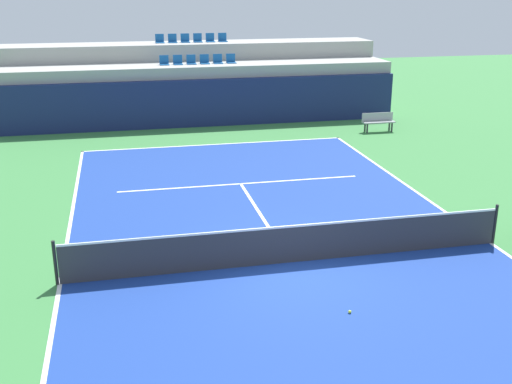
% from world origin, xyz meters
% --- Properties ---
extents(ground_plane, '(80.00, 80.00, 0.00)m').
position_xyz_m(ground_plane, '(0.00, 0.00, 0.00)').
color(ground_plane, '#387A3D').
extents(court_surface, '(11.00, 24.00, 0.01)m').
position_xyz_m(court_surface, '(0.00, 0.00, 0.01)').
color(court_surface, navy).
rests_on(court_surface, ground_plane).
extents(baseline_far, '(11.00, 0.10, 0.00)m').
position_xyz_m(baseline_far, '(0.00, 11.95, 0.01)').
color(baseline_far, white).
rests_on(baseline_far, court_surface).
extents(sideline_left, '(0.10, 24.00, 0.00)m').
position_xyz_m(sideline_left, '(-5.45, 0.00, 0.01)').
color(sideline_left, white).
rests_on(sideline_left, court_surface).
extents(sideline_right, '(0.10, 24.00, 0.00)m').
position_xyz_m(sideline_right, '(5.45, 0.00, 0.01)').
color(sideline_right, white).
rests_on(sideline_right, court_surface).
extents(service_line_far, '(8.26, 0.10, 0.00)m').
position_xyz_m(service_line_far, '(0.00, 6.40, 0.01)').
color(service_line_far, white).
rests_on(service_line_far, court_surface).
extents(centre_service_line, '(0.10, 6.40, 0.00)m').
position_xyz_m(centre_service_line, '(0.00, 3.20, 0.01)').
color(centre_service_line, white).
rests_on(centre_service_line, court_surface).
extents(back_wall, '(18.94, 0.30, 2.22)m').
position_xyz_m(back_wall, '(0.00, 15.58, 1.11)').
color(back_wall, navy).
rests_on(back_wall, ground_plane).
extents(stands_tier_lower, '(18.94, 2.40, 2.76)m').
position_xyz_m(stands_tier_lower, '(0.00, 16.93, 1.38)').
color(stands_tier_lower, '#9E9E99').
rests_on(stands_tier_lower, ground_plane).
extents(stands_tier_upper, '(18.94, 2.40, 3.57)m').
position_xyz_m(stands_tier_upper, '(0.00, 19.33, 1.79)').
color(stands_tier_upper, '#9E9E99').
rests_on(stands_tier_upper, ground_plane).
extents(seating_row_lower, '(3.68, 0.44, 0.44)m').
position_xyz_m(seating_row_lower, '(-0.00, 17.03, 2.89)').
color(seating_row_lower, '#145193').
rests_on(seating_row_lower, stands_tier_lower).
extents(seating_row_upper, '(3.68, 0.44, 0.44)m').
position_xyz_m(seating_row_upper, '(-0.00, 19.43, 3.70)').
color(seating_row_upper, '#145193').
rests_on(seating_row_upper, stands_tier_upper).
extents(tennis_net, '(11.08, 0.08, 1.07)m').
position_xyz_m(tennis_net, '(0.00, 0.00, 0.51)').
color(tennis_net, black).
rests_on(tennis_net, court_surface).
extents(player_bench, '(1.50, 0.40, 0.85)m').
position_xyz_m(player_bench, '(7.67, 12.78, 0.51)').
color(player_bench, '#99999E').
rests_on(player_bench, ground_plane).
extents(tennis_ball_0, '(0.07, 0.07, 0.07)m').
position_xyz_m(tennis_ball_0, '(0.53, -2.66, 0.04)').
color(tennis_ball_0, '#CCE033').
rests_on(tennis_ball_0, court_surface).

